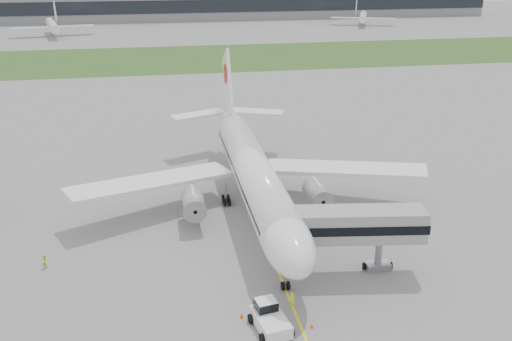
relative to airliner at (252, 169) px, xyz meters
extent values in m
plane|color=slate|center=(0.00, -4.87, -5.66)|extent=(600.00, 600.00, 0.00)
cube|color=#304E1D|center=(0.00, 115.13, -5.65)|extent=(600.00, 50.00, 0.02)
cube|color=gray|center=(0.00, 225.13, 1.34)|extent=(320.00, 22.00, 14.00)
cube|color=black|center=(0.00, 214.13, 1.34)|extent=(320.00, 0.60, 6.00)
cylinder|color=white|center=(0.00, -0.87, -0.06)|extent=(5.00, 38.00, 5.00)
ellipsoid|color=white|center=(0.00, -20.37, -0.06)|extent=(5.00, 11.00, 5.00)
cube|color=black|center=(0.00, -21.37, 0.84)|extent=(3.20, 1.54, 1.14)
cone|color=white|center=(0.00, 21.13, 0.74)|extent=(5.00, 10.53, 6.16)
cube|color=white|center=(-13.00, 1.13, -1.26)|extent=(22.13, 13.52, 1.70)
cube|color=white|center=(13.00, 1.13, -1.26)|extent=(22.13, 13.52, 1.70)
cylinder|color=#A1A0A6|center=(-8.00, -3.37, -2.66)|extent=(2.70, 5.20, 2.70)
cylinder|color=#A1A0A6|center=(8.00, -3.37, -2.66)|extent=(2.70, 5.20, 2.70)
cube|color=white|center=(0.00, 22.63, 5.84)|extent=(0.45, 10.90, 12.76)
cylinder|color=#A41009|center=(0.00, 23.63, 7.84)|extent=(0.60, 3.20, 3.20)
cube|color=white|center=(-5.00, 23.63, 1.14)|extent=(9.54, 6.34, 0.35)
cube|color=white|center=(5.00, 23.63, 1.14)|extent=(9.54, 6.34, 0.35)
cylinder|color=gray|center=(0.00, -19.87, -4.11)|extent=(0.24, 0.24, 3.10)
cylinder|color=black|center=(-3.20, 2.13, -5.11)|extent=(1.40, 1.10, 1.10)
cylinder|color=black|center=(3.20, 2.13, -5.11)|extent=(1.40, 1.10, 1.10)
cube|color=silver|center=(-2.83, -26.02, -4.84)|extent=(3.31, 4.97, 1.23)
cube|color=silver|center=(-3.04, -24.81, -3.82)|extent=(2.09, 1.93, 1.02)
cube|color=black|center=(-3.04, -24.81, -3.77)|extent=(2.15, 1.99, 0.87)
cylinder|color=black|center=(-4.45, -24.75, -5.20)|extent=(0.51, 0.97, 0.92)
cylinder|color=black|center=(-1.73, -24.27, -5.20)|extent=(0.51, 0.97, 0.92)
cylinder|color=black|center=(-3.92, -27.77, -5.20)|extent=(0.51, 0.97, 0.92)
cylinder|color=black|center=(-1.21, -27.29, -5.20)|extent=(0.51, 0.97, 0.92)
cube|color=gray|center=(7.42, -17.80, 0.07)|extent=(15.73, 5.40, 3.30)
cube|color=black|center=(7.42, -17.80, 0.07)|extent=(15.96, 5.54, 0.99)
cube|color=gray|center=(0.18, -17.90, 0.07)|extent=(2.86, 3.74, 3.74)
cylinder|color=gray|center=(10.77, -17.71, -3.57)|extent=(0.77, 0.77, 4.19)
cube|color=gray|center=(10.77, -17.71, -5.28)|extent=(2.83, 1.89, 0.77)
cylinder|color=black|center=(9.35, -17.51, -5.28)|extent=(0.43, 0.81, 0.77)
cylinder|color=black|center=(12.19, -17.91, -5.28)|extent=(0.43, 0.81, 0.77)
cone|color=#EE600C|center=(-5.18, -23.84, -5.38)|extent=(0.41, 0.41, 0.57)
cone|color=#EE600C|center=(0.95, -26.50, -5.41)|extent=(0.36, 0.36, 0.50)
imported|color=#E1FF2A|center=(-0.09, -22.94, -4.86)|extent=(0.60, 0.41, 1.60)
imported|color=#E2F228|center=(-24.81, -11.01, -4.87)|extent=(0.95, 0.98, 1.59)
camera|label=1|loc=(-11.91, -68.48, 26.87)|focal=40.00mm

